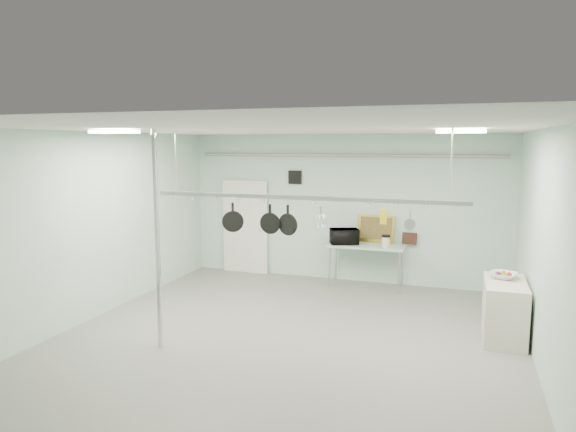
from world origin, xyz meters
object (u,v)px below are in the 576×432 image
at_px(coffee_canister, 386,242).
at_px(prep_table, 366,248).
at_px(pot_rack, 301,196).
at_px(skillet_right, 288,220).
at_px(fruit_bowl, 503,275).
at_px(side_cabinet, 504,310).
at_px(skillet_left, 233,217).
at_px(skillet_mid, 270,219).
at_px(chrome_pole, 157,241).
at_px(microwave, 344,236).

bearing_deg(coffee_canister, prep_table, 156.14).
bearing_deg(pot_rack, skillet_right, 180.00).
height_order(prep_table, fruit_bowl, fruit_bowl).
relative_size(side_cabinet, skillet_left, 2.71).
distance_m(skillet_mid, skillet_right, 0.29).
distance_m(skillet_left, skillet_mid, 0.62).
distance_m(coffee_canister, fruit_bowl, 2.78).
bearing_deg(pot_rack, skillet_mid, 180.00).
xyz_separation_m(coffee_canister, fruit_bowl, (2.10, -1.83, -0.06)).
distance_m(coffee_canister, skillet_mid, 3.48).
bearing_deg(pot_rack, prep_table, 83.09).
xyz_separation_m(coffee_canister, skillet_left, (-1.94, -3.11, 0.85)).
bearing_deg(skillet_mid, side_cabinet, 17.36).
distance_m(chrome_pole, prep_table, 4.85).
bearing_deg(prep_table, side_cabinet, -40.79).
distance_m(chrome_pole, coffee_canister, 4.89).
bearing_deg(prep_table, fruit_bowl, -38.62).
height_order(prep_table, skillet_mid, skillet_mid).
bearing_deg(fruit_bowl, skillet_left, -162.33).
xyz_separation_m(chrome_pole, microwave, (1.84, 4.10, -0.54)).
bearing_deg(skillet_mid, pot_rack, -0.37).
relative_size(side_cabinet, microwave, 2.08).
height_order(fruit_bowl, skillet_mid, skillet_mid).
xyz_separation_m(skillet_left, skillet_mid, (0.62, 0.00, -0.01)).
height_order(microwave, skillet_left, skillet_left).
height_order(pot_rack, skillet_mid, pot_rack).
bearing_deg(coffee_canister, fruit_bowl, -41.07).
relative_size(prep_table, fruit_bowl, 3.98).
xyz_separation_m(pot_rack, microwave, (-0.06, 3.20, -1.16)).
height_order(chrome_pole, pot_rack, chrome_pole).
xyz_separation_m(prep_table, fruit_bowl, (2.52, -2.02, 0.12)).
bearing_deg(fruit_bowl, chrome_pole, -155.63).
relative_size(side_cabinet, coffee_canister, 5.59).
distance_m(prep_table, coffee_canister, 0.50).
relative_size(prep_table, skillet_left, 3.61).
relative_size(chrome_pole, skillet_left, 7.22).
height_order(side_cabinet, coffee_canister, coffee_canister).
bearing_deg(skillet_left, microwave, 49.37).
xyz_separation_m(prep_table, skillet_left, (-1.51, -3.30, 1.03)).
xyz_separation_m(microwave, coffee_canister, (0.88, -0.09, -0.05)).
height_order(fruit_bowl, skillet_right, skillet_right).
xyz_separation_m(side_cabinet, microwave, (-3.01, 2.10, 0.61)).
distance_m(fruit_bowl, skillet_mid, 3.76).
xyz_separation_m(pot_rack, fruit_bowl, (2.92, 1.28, -1.28)).
distance_m(side_cabinet, skillet_left, 4.44).
relative_size(pot_rack, coffee_canister, 22.37).
distance_m(prep_table, microwave, 0.52).
bearing_deg(microwave, prep_table, 169.56).
bearing_deg(pot_rack, side_cabinet, 20.45).
relative_size(side_cabinet, fruit_bowl, 2.98).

